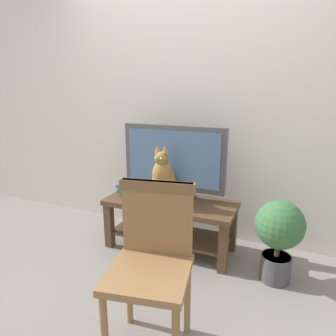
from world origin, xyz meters
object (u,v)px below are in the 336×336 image
object	(u,v)px
tv_stand	(170,215)
book_stack	(132,190)
tv	(174,161)
media_box	(164,199)
wooden_chair	(152,255)
potted_plant	(279,233)
cat	(163,177)

from	to	relation	value
tv_stand	book_stack	world-z (taller)	book_stack
tv	tv_stand	bearing A→B (deg)	-90.02
media_box	wooden_chair	bearing A→B (deg)	-69.92
book_stack	potted_plant	xyz separation A→B (m)	(1.32, -0.13, -0.12)
tv	book_stack	world-z (taller)	tv
wooden_chair	potted_plant	world-z (taller)	wooden_chair
cat	potted_plant	xyz separation A→B (m)	(0.96, -0.04, -0.31)
tv_stand	media_box	xyz separation A→B (m)	(-0.03, -0.07, 0.17)
wooden_chair	book_stack	xyz separation A→B (m)	(-0.70, 1.01, -0.05)
tv_stand	tv	size ratio (longest dim) A/B	1.24
tv_stand	cat	size ratio (longest dim) A/B	2.59
cat	wooden_chair	world-z (taller)	cat
media_box	cat	distance (m)	0.20
media_box	wooden_chair	world-z (taller)	wooden_chair
cat	book_stack	distance (m)	0.42
book_stack	potted_plant	world-z (taller)	potted_plant
tv	wooden_chair	xyz separation A→B (m)	(0.31, -1.08, -0.25)
tv	wooden_chair	bearing A→B (deg)	-73.92
book_stack	media_box	bearing A→B (deg)	-11.32
wooden_chair	potted_plant	size ratio (longest dim) A/B	1.47
media_box	book_stack	world-z (taller)	book_stack
tv_stand	potted_plant	xyz separation A→B (m)	(0.93, -0.12, 0.07)
cat	wooden_chair	bearing A→B (deg)	-69.67
tv_stand	cat	bearing A→B (deg)	-109.48
tv	potted_plant	size ratio (longest dim) A/B	1.45
tv_stand	potted_plant	size ratio (longest dim) A/B	1.80
tv	media_box	bearing A→B (deg)	-102.17
tv	media_box	world-z (taller)	tv
tv_stand	cat	xyz separation A→B (m)	(-0.03, -0.08, 0.38)
tv_stand	tv	bearing A→B (deg)	89.98
cat	wooden_chair	distance (m)	0.99
tv	media_box	xyz separation A→B (m)	(-0.03, -0.14, -0.32)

